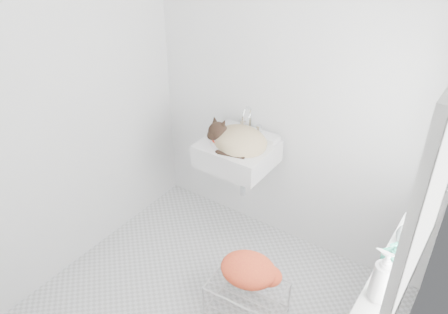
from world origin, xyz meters
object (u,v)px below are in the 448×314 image
Objects in this scene: bottle_c at (405,242)px; bottle_b at (390,272)px; bottle_a at (377,297)px; cat at (238,140)px; sink at (237,144)px; wire_rack at (247,298)px.

bottle_b is at bearing -90.00° from bottle_c.
bottle_b is at bearing 90.00° from bottle_a.
cat is at bearing 154.81° from bottle_b.
bottle_c is (0.00, 0.25, 0.00)m from bottle_b.
bottle_b is 1.30× the size of bottle_c.
sink is 2.17× the size of bottle_a.
bottle_c is at bearing 90.00° from bottle_b.
wire_rack is at bearing -50.74° from cat.
cat is 1.47m from bottle_a.
wire_rack is 1.99× the size of bottle_a.
cat is 1.05m from wire_rack.
bottle_b reaches higher than wire_rack.
sink reaches higher than bottle_c.
wire_rack is at bearing -51.73° from sink.
cat is 1.38m from bottle_b.
bottle_b is at bearing -25.58° from sink.
bottle_a is at bearing -90.00° from bottle_c.
cat reaches higher than bottle_b.
wire_rack is (0.47, -0.60, -0.70)m from sink.
wire_rack is 1.08m from bottle_c.
wire_rack is 2.42× the size of bottle_b.
sink is 1.49m from bottle_a.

